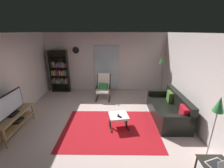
# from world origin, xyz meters

# --- Properties ---
(ground_plane) EXTENTS (7.02, 7.02, 0.00)m
(ground_plane) POSITION_xyz_m (0.00, 0.00, 0.00)
(ground_plane) COLOR #C6ADA7
(wall_back) EXTENTS (5.60, 0.06, 2.60)m
(wall_back) POSITION_xyz_m (0.00, 2.90, 1.30)
(wall_back) COLOR silver
(wall_back) RESTS_ON ground
(wall_left) EXTENTS (0.06, 6.00, 2.60)m
(wall_left) POSITION_xyz_m (-2.70, 0.00, 1.30)
(wall_left) COLOR silver
(wall_left) RESTS_ON ground
(wall_right) EXTENTS (0.06, 6.00, 2.60)m
(wall_right) POSITION_xyz_m (2.70, 0.00, 1.30)
(wall_right) COLOR silver
(wall_right) RESTS_ON ground
(glass_door_panel) EXTENTS (1.10, 0.01, 2.00)m
(glass_door_panel) POSITION_xyz_m (0.09, 2.83, 1.05)
(glass_door_panel) COLOR silver
(area_rug) EXTENTS (2.68, 1.97, 0.01)m
(area_rug) POSITION_xyz_m (0.31, -0.24, 0.00)
(area_rug) COLOR #A8141D
(area_rug) RESTS_ON ground
(tv_stand) EXTENTS (0.45, 1.39, 0.53)m
(tv_stand) POSITION_xyz_m (-2.31, -0.38, 0.35)
(tv_stand) COLOR tan
(tv_stand) RESTS_ON ground
(television) EXTENTS (0.20, 1.02, 0.62)m
(television) POSITION_xyz_m (-2.31, -0.40, 0.83)
(television) COLOR black
(television) RESTS_ON tv_stand
(bookshelf_near_tv) EXTENTS (0.79, 0.30, 1.87)m
(bookshelf_near_tv) POSITION_xyz_m (-2.03, 2.67, 0.90)
(bookshelf_near_tv) COLOR black
(bookshelf_near_tv) RESTS_ON ground
(leather_sofa) EXTENTS (0.86, 1.87, 0.82)m
(leather_sofa) POSITION_xyz_m (2.15, 0.34, 0.30)
(leather_sofa) COLOR black
(leather_sofa) RESTS_ON ground
(lounge_armchair) EXTENTS (0.60, 0.69, 1.02)m
(lounge_armchair) POSITION_xyz_m (-0.02, 1.87, 0.53)
(lounge_armchair) COLOR black
(lounge_armchair) RESTS_ON ground
(ottoman) EXTENTS (0.60, 0.57, 0.39)m
(ottoman) POSITION_xyz_m (0.54, -0.15, 0.32)
(ottoman) COLOR white
(ottoman) RESTS_ON ground
(tv_remote) EXTENTS (0.04, 0.14, 0.02)m
(tv_remote) POSITION_xyz_m (0.53, -0.20, 0.40)
(tv_remote) COLOR black
(tv_remote) RESTS_ON ottoman
(cell_phone) EXTENTS (0.15, 0.15, 0.01)m
(cell_phone) POSITION_xyz_m (0.56, -0.25, 0.40)
(cell_phone) COLOR black
(cell_phone) RESTS_ON ottoman
(floor_lamp_by_sofa) EXTENTS (0.22, 0.22, 1.57)m
(floor_lamp_by_sofa) POSITION_xyz_m (2.25, -1.51, 1.27)
(floor_lamp_by_sofa) COLOR #A5A5AD
(floor_lamp_by_sofa) RESTS_ON ground
(floor_lamp_by_shelf) EXTENTS (0.22, 0.22, 1.67)m
(floor_lamp_by_shelf) POSITION_xyz_m (2.33, 2.14, 1.35)
(floor_lamp_by_shelf) COLOR #A5A5AD
(floor_lamp_by_shelf) RESTS_ON ground
(laptop) EXTENTS (0.39, 0.37, 0.20)m
(laptop) POSITION_xyz_m (2.17, -1.98, 0.55)
(laptop) COLOR #B7BABF
(laptop) RESTS_ON side_table
(wall_clock) EXTENTS (0.29, 0.03, 0.29)m
(wall_clock) POSITION_xyz_m (-1.27, 2.82, 1.85)
(wall_clock) COLOR silver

